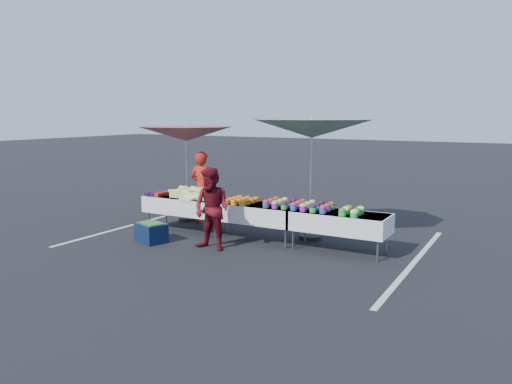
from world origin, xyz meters
The scene contains 17 objects.
ground centered at (0.00, 0.00, 0.00)m, with size 80.00×80.00×0.00m, color black.
stripe_left centered at (-3.20, 0.00, 0.00)m, with size 0.10×5.00×0.00m, color silver.
stripe_right centered at (3.20, 0.00, 0.00)m, with size 0.10×5.00×0.00m, color silver.
table_left centered at (-1.80, 0.00, 0.58)m, with size 1.86×0.81×0.75m.
table_center centered at (0.00, 0.00, 0.58)m, with size 1.86×0.81×0.75m.
table_right centered at (1.80, 0.00, 0.58)m, with size 1.86×0.81×0.75m.
berry_punnets centered at (-2.51, -0.06, 0.79)m, with size 0.40×0.54×0.08m.
corn_pile centered at (-1.54, 0.04, 0.84)m, with size 1.16×0.57×0.26m.
plastic_bags centered at (-1.50, -0.30, 0.78)m, with size 0.30×0.25×0.05m, color white.
carrot_bowls centered at (-0.35, -0.01, 0.80)m, with size 0.55×0.69×0.11m.
potato_cups centered at (0.95, 0.00, 0.83)m, with size 1.34×0.58×0.16m.
bean_baskets centered at (2.06, -0.10, 0.82)m, with size 0.36×0.50×0.15m.
vendor centered at (-1.84, 0.69, 0.86)m, with size 0.63×0.41×1.72m, color red.
customer centered at (-0.36, -1.07, 0.79)m, with size 0.77×0.60×1.58m, color maroon.
umbrella_left centered at (-2.36, 0.80, 2.09)m, with size 2.49×2.49×2.30m.
umbrella_right centered at (0.94, 0.62, 2.26)m, with size 3.07×3.07×2.49m.
storage_bin centered at (-1.76, -1.21, 0.21)m, with size 0.72×0.61×0.40m.
Camera 1 is at (4.94, -8.73, 2.58)m, focal length 35.00 mm.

